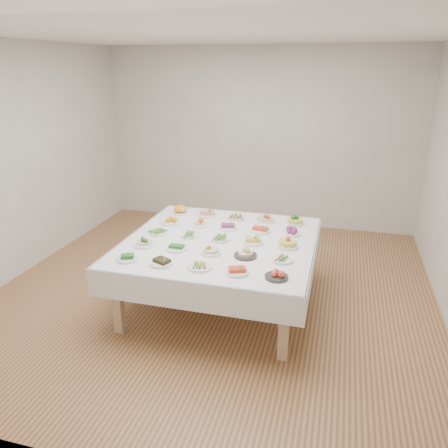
% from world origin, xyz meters
% --- Properties ---
extents(room_envelope, '(5.02, 5.02, 2.81)m').
position_xyz_m(room_envelope, '(0.00, 0.00, 1.83)').
color(room_envelope, '#A77345').
rests_on(room_envelope, ground).
extents(display_table, '(2.00, 2.00, 0.75)m').
position_xyz_m(display_table, '(0.14, -0.25, 0.68)').
color(display_table, white).
rests_on(display_table, ground).
extents(dish_0, '(0.20, 0.20, 0.08)m').
position_xyz_m(dish_0, '(-0.57, -0.97, 0.78)').
color(dish_0, white).
rests_on(dish_0, display_table).
extents(dish_1, '(0.21, 0.21, 0.09)m').
position_xyz_m(dish_1, '(-0.22, -0.97, 0.79)').
color(dish_1, white).
rests_on(dish_1, display_table).
extents(dish_2, '(0.22, 0.22, 0.05)m').
position_xyz_m(dish_2, '(0.15, -0.95, 0.77)').
color(dish_2, white).
rests_on(dish_2, display_table).
extents(dish_3, '(0.21, 0.21, 0.08)m').
position_xyz_m(dish_3, '(0.50, -0.97, 0.78)').
color(dish_3, white).
rests_on(dish_3, display_table).
extents(dish_4, '(0.20, 0.20, 0.08)m').
position_xyz_m(dish_4, '(0.86, -0.97, 0.78)').
color(dish_4, '#2F2C2A').
rests_on(dish_4, display_table).
extents(dish_5, '(0.23, 0.23, 0.12)m').
position_xyz_m(dish_5, '(-0.57, -0.60, 0.81)').
color(dish_5, white).
rests_on(dish_5, display_table).
extents(dish_6, '(0.21, 0.21, 0.09)m').
position_xyz_m(dish_6, '(-0.21, -0.61, 0.79)').
color(dish_6, white).
rests_on(dish_6, display_table).
extents(dish_7, '(0.20, 0.20, 0.10)m').
position_xyz_m(dish_7, '(0.15, -0.61, 0.79)').
color(dish_7, white).
rests_on(dish_7, display_table).
extents(dish_8, '(0.23, 0.23, 0.13)m').
position_xyz_m(dish_8, '(0.50, -0.59, 0.81)').
color(dish_8, '#2F2C2A').
rests_on(dish_8, display_table).
extents(dish_9, '(0.20, 0.20, 0.05)m').
position_xyz_m(dish_9, '(0.85, -0.60, 0.77)').
color(dish_9, white).
rests_on(dish_9, display_table).
extents(dish_10, '(0.20, 0.20, 0.05)m').
position_xyz_m(dish_10, '(-0.57, -0.24, 0.77)').
color(dish_10, white).
rests_on(dish_10, display_table).
extents(dish_11, '(0.19, 0.19, 0.05)m').
position_xyz_m(dish_11, '(-0.20, -0.24, 0.77)').
color(dish_11, white).
rests_on(dish_11, display_table).
extents(dish_12, '(0.20, 0.20, 0.05)m').
position_xyz_m(dish_12, '(0.15, -0.25, 0.77)').
color(dish_12, white).
rests_on(dish_12, display_table).
extents(dish_13, '(0.21, 0.21, 0.09)m').
position_xyz_m(dish_13, '(0.49, -0.24, 0.79)').
color(dish_13, white).
rests_on(dish_13, display_table).
extents(dish_14, '(0.22, 0.22, 0.13)m').
position_xyz_m(dish_14, '(0.86, -0.24, 0.81)').
color(dish_14, white).
rests_on(dish_14, display_table).
extents(dish_15, '(0.22, 0.22, 0.10)m').
position_xyz_m(dish_15, '(-0.56, 0.10, 0.80)').
color(dish_15, white).
rests_on(dish_15, display_table).
extents(dish_16, '(0.20, 0.20, 0.11)m').
position_xyz_m(dish_16, '(-0.21, 0.11, 0.80)').
color(dish_16, white).
rests_on(dish_16, display_table).
extents(dish_17, '(0.21, 0.21, 0.09)m').
position_xyz_m(dish_17, '(0.14, 0.11, 0.79)').
color(dish_17, white).
rests_on(dish_17, display_table).
extents(dish_18, '(0.22, 0.22, 0.10)m').
position_xyz_m(dish_18, '(0.51, 0.11, 0.79)').
color(dish_18, white).
rests_on(dish_18, display_table).
extents(dish_19, '(0.20, 0.20, 0.08)m').
position_xyz_m(dish_19, '(0.86, 0.11, 0.79)').
color(dish_19, white).
rests_on(dish_19, display_table).
extents(dish_20, '(0.21, 0.21, 0.12)m').
position_xyz_m(dish_20, '(-0.58, 0.47, 0.81)').
color(dish_20, white).
rests_on(dish_20, display_table).
extents(dish_21, '(0.22, 0.22, 0.10)m').
position_xyz_m(dish_21, '(-0.22, 0.46, 0.79)').
color(dish_21, white).
rests_on(dish_21, display_table).
extents(dish_22, '(0.21, 0.21, 0.05)m').
position_xyz_m(dish_22, '(0.14, 0.46, 0.77)').
color(dish_22, white).
rests_on(dish_22, display_table).
extents(dish_23, '(0.22, 0.22, 0.13)m').
position_xyz_m(dish_23, '(0.50, 0.46, 0.81)').
color(dish_23, white).
rests_on(dish_23, display_table).
extents(dish_24, '(0.20, 0.20, 0.12)m').
position_xyz_m(dish_24, '(0.85, 0.46, 0.81)').
color(dish_24, white).
rests_on(dish_24, display_table).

